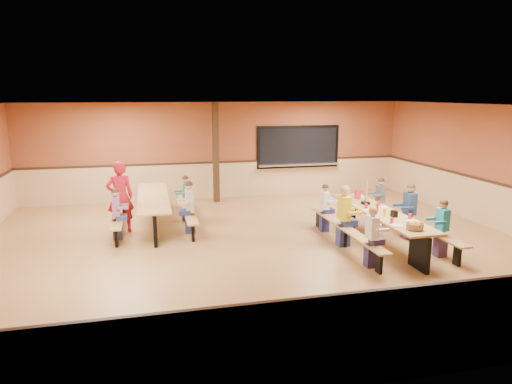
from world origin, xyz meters
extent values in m
plane|color=olive|center=(0.00, 0.00, 0.00)|extent=(12.00, 12.00, 0.00)
cube|color=brown|center=(0.00, 5.00, 1.50)|extent=(12.00, 0.04, 3.00)
cube|color=brown|center=(0.00, -5.00, 1.50)|extent=(12.00, 0.04, 3.00)
cube|color=brown|center=(6.00, 0.00, 1.50)|extent=(0.04, 10.00, 3.00)
cube|color=white|center=(0.00, 0.00, 3.00)|extent=(12.00, 10.00, 0.04)
cube|color=black|center=(2.60, 4.97, 1.55)|extent=(2.60, 0.06, 1.20)
cube|color=silver|center=(2.60, 4.88, 0.98)|extent=(2.70, 0.28, 0.06)
cube|color=black|center=(-0.20, 4.40, 1.50)|extent=(0.18, 0.18, 3.00)
cube|color=#B08646|center=(2.69, -0.43, 0.72)|extent=(0.75, 3.60, 0.04)
cube|color=black|center=(2.69, -1.98, 0.35)|extent=(0.08, 0.60, 0.70)
cube|color=black|center=(2.69, 1.12, 0.35)|extent=(0.08, 0.60, 0.70)
cube|color=#B08646|center=(1.86, -0.43, 0.43)|extent=(0.26, 3.60, 0.04)
cube|color=black|center=(1.86, -0.43, 0.21)|extent=(0.06, 0.18, 0.41)
cube|color=#B08646|center=(3.51, -0.43, 0.43)|extent=(0.26, 3.60, 0.04)
cube|color=black|center=(3.51, -0.43, 0.21)|extent=(0.06, 0.18, 0.41)
cube|color=#B08646|center=(-2.12, 2.25, 0.72)|extent=(0.75, 3.60, 0.04)
cube|color=black|center=(-2.12, 0.70, 0.35)|extent=(0.08, 0.60, 0.70)
cube|color=black|center=(-2.12, 3.80, 0.35)|extent=(0.08, 0.60, 0.70)
cube|color=#B08646|center=(-2.94, 2.25, 0.43)|extent=(0.26, 3.60, 0.04)
cube|color=black|center=(-2.94, 2.25, 0.21)|extent=(0.06, 0.18, 0.41)
cube|color=#B08646|center=(-1.29, 2.25, 0.43)|extent=(0.26, 3.60, 0.04)
cube|color=black|center=(-1.29, 2.25, 0.21)|extent=(0.06, 0.18, 0.41)
imported|color=red|center=(-2.88, 1.81, 0.86)|extent=(0.70, 0.54, 1.71)
cylinder|color=red|center=(2.74, 0.81, 0.85)|extent=(0.16, 0.16, 0.22)
cube|color=black|center=(2.74, -0.92, 0.80)|extent=(0.10, 0.14, 0.13)
cylinder|color=yellow|center=(2.57, -0.82, 0.82)|extent=(0.06, 0.06, 0.17)
cylinder|color=#B2140F|center=(2.62, -0.42, 0.82)|extent=(0.06, 0.06, 0.17)
cube|color=black|center=(2.66, 0.23, 0.77)|extent=(0.16, 0.16, 0.06)
cube|color=#B08646|center=(2.66, 0.23, 1.05)|extent=(0.02, 0.09, 0.50)
camera|label=1|loc=(-2.18, -9.17, 3.25)|focal=32.00mm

